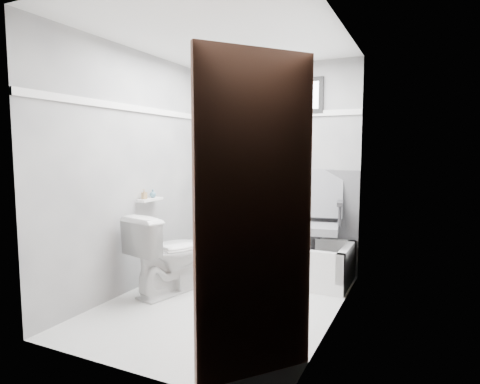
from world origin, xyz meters
The scene contains 19 objects.
floor centered at (0.00, 0.00, 0.00)m, with size 2.60×2.60×0.00m, color white.
ceiling centered at (0.00, 0.00, 2.40)m, with size 2.60×2.60×0.00m, color silver.
wall_back centered at (0.00, 1.30, 1.20)m, with size 2.00×0.02×2.40m, color slate.
wall_front centered at (0.00, -1.30, 1.20)m, with size 2.00×0.02×2.40m, color slate.
wall_left centered at (-1.00, 0.00, 1.20)m, with size 0.02×2.60×2.40m, color slate.
wall_right centered at (1.00, 0.00, 1.20)m, with size 0.02×2.60×2.40m, color slate.
bathtub centered at (0.23, 0.93, 0.21)m, with size 1.50×0.70×0.42m, color white, non-canonical shape.
office_chair centered at (0.57, 0.97, 0.66)m, with size 0.63×0.63×1.09m, color slate, non-canonical shape.
toilet centered at (-0.62, 0.00, 0.39)m, with size 0.45×0.80×0.78m, color white.
door centered at (0.98, -1.28, 1.00)m, with size 0.78×0.78×2.00m, color #552E1F, non-canonical shape.
window centered at (0.25, 1.29, 2.02)m, with size 0.66×0.04×0.40m, color black, non-canonical shape.
backerboard centered at (0.25, 1.29, 0.80)m, with size 1.50×0.02×0.78m, color #4C4C4F.
trim_back centered at (0.00, 1.29, 1.82)m, with size 2.00×0.02×0.06m, color white.
trim_left centered at (-0.99, 0.00, 1.82)m, with size 0.02×2.60×0.06m, color white.
pole centered at (0.01, 1.06, 1.05)m, with size 0.02×0.02×1.95m, color white.
shelf centered at (-0.93, 0.14, 0.90)m, with size 0.10×0.32×0.03m, color white.
soap_bottle_a centered at (-0.94, 0.06, 0.97)m, with size 0.05×0.05×0.10m, color #9C7A4E.
soap_bottle_b centered at (-0.94, 0.20, 0.96)m, with size 0.07×0.07×0.09m, color #456E7E.
faucet centered at (-0.20, 1.27, 0.55)m, with size 0.26×0.10×0.16m, color silver, non-canonical shape.
Camera 1 is at (1.67, -3.19, 1.40)m, focal length 30.00 mm.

